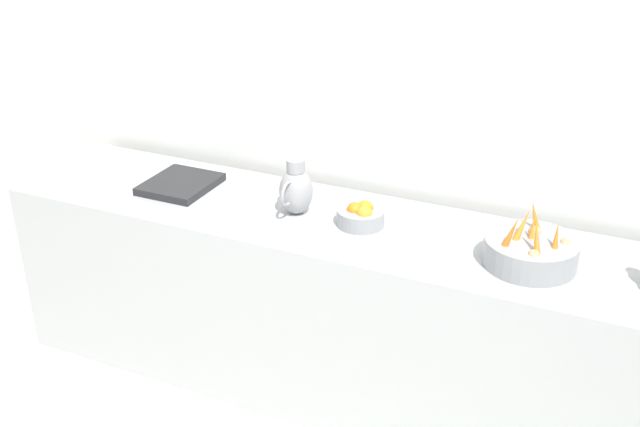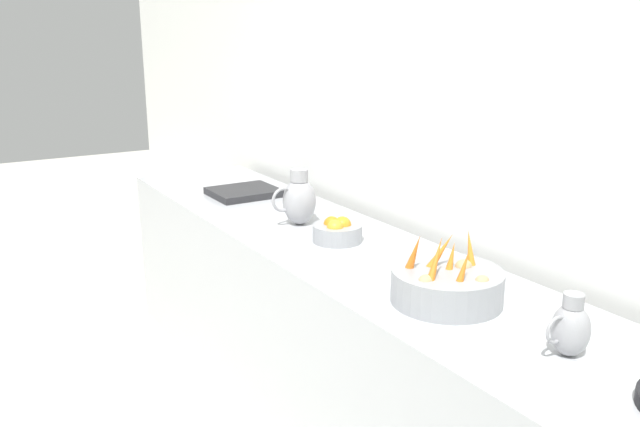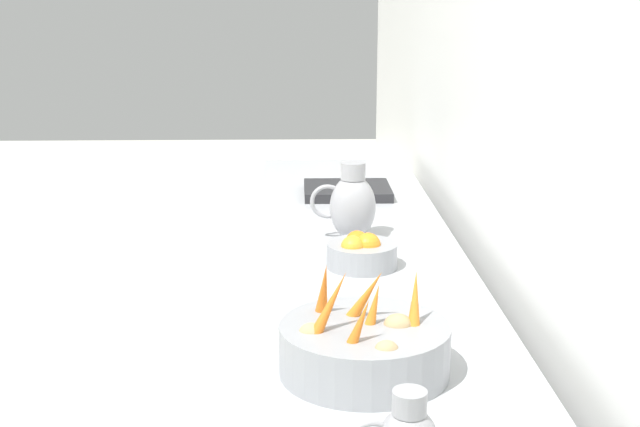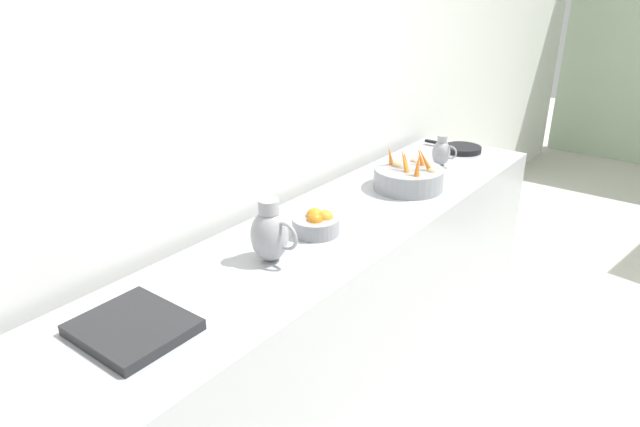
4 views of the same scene
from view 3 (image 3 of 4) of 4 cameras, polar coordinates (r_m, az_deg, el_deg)
tile_wall_left at (r=2.00m, az=16.97°, el=8.87°), size 0.10×8.57×3.00m
prep_counter at (r=2.69m, az=2.52°, el=-12.73°), size 0.67×3.37×0.89m
vegetable_colander at (r=1.84m, az=2.93°, el=-8.79°), size 0.36×0.36×0.24m
orange_bowl at (r=2.53m, az=2.75°, el=-2.59°), size 0.21×0.21×0.11m
metal_pitcher_tall at (r=2.80m, az=2.12°, el=0.58°), size 0.21×0.15×0.25m
counter_sink_basin at (r=3.43m, az=1.80°, el=1.53°), size 0.34×0.30×0.04m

